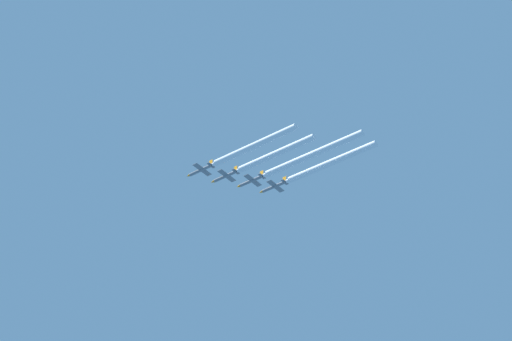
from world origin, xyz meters
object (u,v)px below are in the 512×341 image
object	(u,v)px
jet_third_echelon	(251,181)
jet_fourth_echelon	(273,187)
jet_lead	(200,170)
jet_second_echelon	(225,176)

from	to	relation	value
jet_third_echelon	jet_fourth_echelon	size ratio (longest dim) A/B	1.00
jet_lead	jet_second_echelon	xyz separation A→B (m)	(7.01, -6.13, -1.39)
jet_second_echelon	jet_fourth_echelon	bearing A→B (deg)	-41.50
jet_third_echelon	jet_fourth_echelon	bearing A→B (deg)	-38.78
jet_second_echelon	jet_third_echelon	bearing A→B (deg)	-43.94
jet_second_echelon	jet_fourth_echelon	size ratio (longest dim) A/B	1.00
jet_second_echelon	jet_lead	bearing A→B (deg)	138.83
jet_lead	jet_second_echelon	world-z (taller)	jet_lead
jet_lead	jet_fourth_echelon	world-z (taller)	jet_lead
jet_lead	jet_fourth_echelon	distance (m)	28.06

